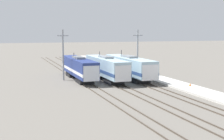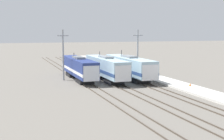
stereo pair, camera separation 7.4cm
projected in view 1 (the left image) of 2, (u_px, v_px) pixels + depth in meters
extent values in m
plane|color=#666059|center=(120.00, 87.00, 49.33)|extent=(400.00, 400.00, 0.00)
cube|color=#4C4238|center=(88.00, 88.00, 47.60)|extent=(0.07, 120.00, 0.15)
cube|color=#4C4238|center=(97.00, 87.00, 48.07)|extent=(0.07, 120.00, 0.15)
cube|color=#4C4238|center=(116.00, 86.00, 49.09)|extent=(0.07, 120.00, 0.15)
cube|color=#4C4238|center=(125.00, 86.00, 49.56)|extent=(0.07, 120.00, 0.15)
cube|color=#4C4238|center=(142.00, 85.00, 50.57)|extent=(0.07, 120.00, 0.15)
cube|color=#4C4238|center=(150.00, 84.00, 51.04)|extent=(0.07, 120.00, 0.15)
cube|color=black|center=(85.00, 80.00, 52.56)|extent=(2.38, 3.80, 0.95)
cube|color=black|center=(74.00, 74.00, 60.64)|extent=(2.38, 3.80, 0.95)
cube|color=navy|center=(79.00, 66.00, 56.36)|extent=(2.80, 17.25, 2.87)
cube|color=silver|center=(79.00, 70.00, 56.43)|extent=(2.84, 17.29, 0.52)
cube|color=silver|center=(90.00, 73.00, 49.33)|extent=(2.57, 2.37, 2.44)
cube|color=black|center=(91.00, 70.00, 48.23)|extent=(2.19, 0.08, 0.68)
cube|color=slate|center=(78.00, 58.00, 56.16)|extent=(1.54, 4.31, 0.35)
cylinder|color=#38383D|center=(74.00, 55.00, 59.69)|extent=(0.12, 0.12, 0.80)
cube|color=#232326|center=(114.00, 81.00, 52.18)|extent=(2.44, 3.74, 0.95)
cube|color=#232326|center=(99.00, 74.00, 60.14)|extent=(2.44, 3.74, 0.95)
cube|color=#9EBCCC|center=(106.00, 66.00, 55.92)|extent=(2.87, 17.02, 2.99)
cube|color=navy|center=(106.00, 70.00, 55.99)|extent=(2.91, 17.06, 0.54)
cube|color=silver|center=(121.00, 73.00, 48.90)|extent=(2.64, 2.16, 2.55)
cube|color=black|center=(123.00, 70.00, 47.89)|extent=(2.24, 0.08, 0.71)
cube|color=gray|center=(106.00, 57.00, 55.71)|extent=(1.58, 4.25, 0.35)
cylinder|color=#38383D|center=(100.00, 54.00, 59.18)|extent=(0.12, 0.12, 0.96)
cube|color=#232326|center=(139.00, 79.00, 53.53)|extent=(2.63, 3.89, 0.95)
cube|color=#232326|center=(120.00, 73.00, 61.81)|extent=(2.63, 3.89, 0.95)
cube|color=#9EBCCC|center=(129.00, 65.00, 57.43)|extent=(3.09, 17.70, 2.97)
cube|color=navy|center=(129.00, 69.00, 57.50)|extent=(3.13, 17.74, 0.53)
cube|color=silver|center=(148.00, 72.00, 49.98)|extent=(2.84, 1.92, 2.53)
cube|color=black|center=(150.00, 69.00, 49.08)|extent=(2.42, 0.08, 0.71)
cube|color=gray|center=(129.00, 56.00, 57.23)|extent=(1.70, 4.43, 0.35)
cylinder|color=#38383D|center=(121.00, 53.00, 60.82)|extent=(0.12, 0.12, 1.16)
cylinder|color=gray|center=(63.00, 55.00, 55.21)|extent=(0.31, 0.31, 9.01)
cube|color=gray|center=(63.00, 36.00, 54.79)|extent=(2.02, 0.16, 0.16)
cylinder|color=gray|center=(138.00, 53.00, 59.95)|extent=(0.31, 0.31, 9.01)
cube|color=gray|center=(138.00, 35.00, 59.53)|extent=(2.02, 0.16, 0.16)
cube|color=beige|center=(170.00, 82.00, 52.28)|extent=(4.00, 120.00, 0.31)
cone|color=orange|center=(190.00, 85.00, 47.98)|extent=(0.33, 0.33, 0.47)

